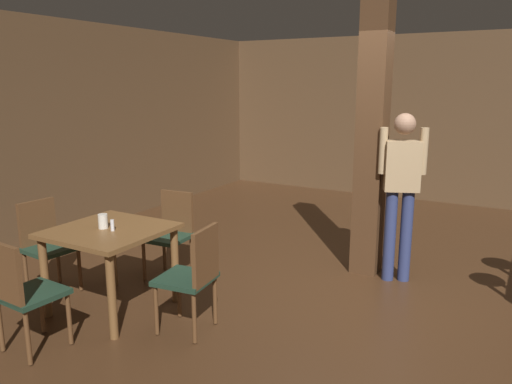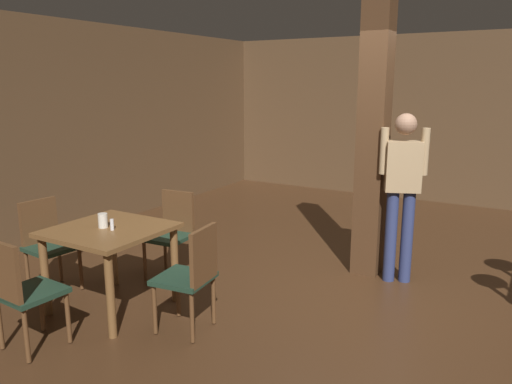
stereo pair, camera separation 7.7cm
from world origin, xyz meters
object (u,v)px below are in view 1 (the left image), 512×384
chair_east (193,274)px  chair_south (22,290)px  chair_north (171,230)px  salt_shaker (112,225)px  chair_west (46,242)px  standing_person (401,185)px  napkin_cup (103,221)px  dining_table (110,242)px

chair_east → chair_south: same height
chair_north → salt_shaker: bearing=-83.5°
chair_north → chair_west: bearing=-132.1°
chair_west → standing_person: size_ratio=0.52×
chair_west → chair_south: 1.19m
salt_shaker → chair_west: bearing=179.2°
chair_west → chair_east: same height
napkin_cup → chair_north: bearing=88.5°
chair_east → standing_person: standing_person is taller
dining_table → chair_east: size_ratio=1.05×
dining_table → chair_south: chair_south is taller
chair_north → chair_south: (0.01, -1.75, 0.00)m
chair_west → chair_east: size_ratio=1.00×
chair_south → standing_person: size_ratio=0.52×
napkin_cup → salt_shaker: napkin_cup is taller
dining_table → chair_north: chair_north is taller
chair_north → chair_south: 1.75m
chair_south → salt_shaker: size_ratio=8.96×
chair_west → napkin_cup: (0.79, 0.00, 0.32)m
chair_east → napkin_cup: 0.99m
chair_east → salt_shaker: bearing=-176.3°
dining_table → chair_east: bearing=0.9°
chair_east → standing_person: bearing=59.0°
napkin_cup → standing_person: 2.88m
dining_table → chair_south: size_ratio=1.05×
standing_person → dining_table: bearing=-136.6°
chair_north → salt_shaker: size_ratio=8.96×
dining_table → chair_north: size_ratio=1.05×
chair_north → napkin_cup: size_ratio=6.96×
salt_shaker → chair_east: bearing=3.7°
napkin_cup → standing_person: size_ratio=0.07×
dining_table → standing_person: bearing=43.4°
chair_north → napkin_cup: chair_north is taller
chair_north → napkin_cup: 0.95m
chair_west → standing_person: bearing=34.2°
dining_table → napkin_cup: 0.20m
dining_table → chair_north: (-0.02, 0.87, -0.12)m
dining_table → chair_east: chair_east is taller
chair_north → chair_east: (0.92, -0.86, 0.00)m
chair_south → chair_west: bearing=134.0°
chair_north → salt_shaker: chair_north is taller
chair_south → salt_shaker: bearing=83.7°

